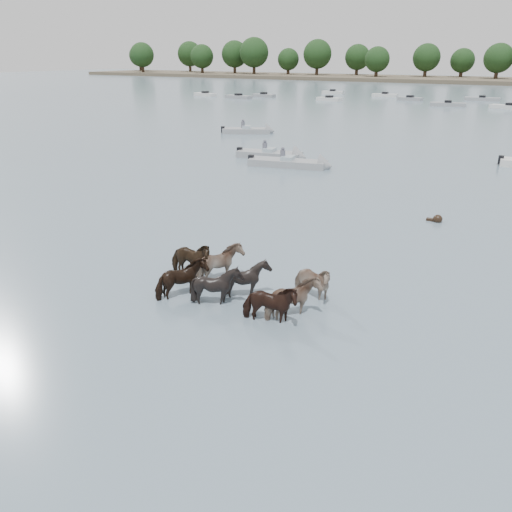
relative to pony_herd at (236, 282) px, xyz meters
The scene contains 8 objects.
ground 2.03m from the pony_herd, 125.47° to the right, with size 400.00×400.00×0.00m, color slate.
shoreline 164.57m from the pony_herd, 115.61° to the left, with size 160.00×30.00×1.00m, color #4C4233.
pony_herd is the anchor object (origin of this frame).
swimming_pony 12.17m from the pony_herd, 72.60° to the left, with size 0.72×0.44×0.44m.
motorboat_a 24.01m from the pony_herd, 115.06° to the left, with size 5.54×2.52×1.92m.
motorboat_b 20.96m from the pony_herd, 110.85° to the left, with size 6.07×2.77×1.92m.
motorboat_f 37.26m from the pony_herd, 119.99° to the left, with size 5.25×3.87×1.92m.
treeline 166.98m from the pony_herd, 116.74° to the left, with size 149.42×22.71×12.43m.
Camera 1 is at (9.45, -11.20, 7.32)m, focal length 36.76 mm.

